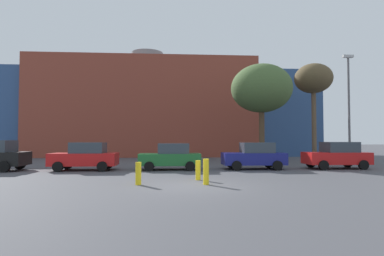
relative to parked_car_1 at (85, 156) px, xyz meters
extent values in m
plane|color=#47474C|center=(6.15, -6.82, -0.85)|extent=(200.00, 200.00, 0.00)
cube|color=brown|center=(2.19, 19.99, 4.61)|extent=(24.86, 13.97, 10.92)
cube|color=#2D4C7F|center=(-13.97, 19.99, 4.01)|extent=(7.46, 12.58, 9.72)
cube|color=#2D4C7F|center=(18.35, 19.99, 4.01)|extent=(7.46, 12.58, 9.72)
cylinder|color=slate|center=(2.19, 19.99, 11.07)|extent=(4.00, 4.00, 2.00)
cylinder|color=black|center=(-4.31, -0.93, -0.53)|extent=(0.65, 0.22, 0.65)
cylinder|color=black|center=(-4.31, 0.93, -0.53)|extent=(0.65, 0.22, 0.65)
cube|color=red|center=(-0.06, 0.00, -0.17)|extent=(3.95, 1.69, 0.75)
cube|color=#333D47|center=(0.17, 0.00, 0.53)|extent=(1.98, 1.51, 0.66)
cylinder|color=black|center=(-1.33, -0.87, -0.55)|extent=(0.60, 0.21, 0.60)
cylinder|color=black|center=(-1.33, 0.87, -0.55)|extent=(0.60, 0.21, 0.60)
cylinder|color=black|center=(1.21, -0.87, -0.55)|extent=(0.60, 0.21, 0.60)
cylinder|color=black|center=(1.21, 0.87, -0.55)|extent=(0.60, 0.21, 0.60)
cube|color=#1E662D|center=(5.17, 0.00, -0.20)|extent=(3.81, 1.63, 0.72)
cube|color=#333D47|center=(5.39, 0.00, 0.48)|extent=(1.90, 1.45, 0.63)
cylinder|color=black|center=(3.95, -0.84, -0.56)|extent=(0.58, 0.20, 0.58)
cylinder|color=black|center=(3.95, 0.84, -0.56)|extent=(0.58, 0.20, 0.58)
cylinder|color=black|center=(6.39, -0.84, -0.56)|extent=(0.58, 0.20, 0.58)
cylinder|color=black|center=(6.39, 0.84, -0.56)|extent=(0.58, 0.20, 0.58)
cube|color=navy|center=(10.47, 0.00, -0.18)|extent=(3.92, 1.68, 0.75)
cube|color=#333D47|center=(10.71, 0.00, 0.52)|extent=(1.96, 1.49, 0.65)
cylinder|color=black|center=(9.21, -0.86, -0.55)|extent=(0.60, 0.21, 0.60)
cylinder|color=black|center=(9.21, 0.86, -0.55)|extent=(0.60, 0.21, 0.60)
cylinder|color=black|center=(11.73, -0.86, -0.55)|extent=(0.60, 0.21, 0.60)
cylinder|color=black|center=(11.73, 0.86, -0.55)|extent=(0.60, 0.21, 0.60)
cube|color=red|center=(15.91, 0.00, -0.17)|extent=(3.99, 1.71, 0.76)
cube|color=#333D47|center=(16.15, 0.00, 0.54)|extent=(1.99, 1.52, 0.66)
cylinder|color=black|center=(14.63, -0.87, -0.55)|extent=(0.61, 0.21, 0.61)
cylinder|color=black|center=(14.63, 0.87, -0.55)|extent=(0.61, 0.21, 0.61)
cylinder|color=black|center=(17.20, -0.87, -0.55)|extent=(0.61, 0.21, 0.61)
cylinder|color=black|center=(17.20, 0.87, -0.55)|extent=(0.61, 0.21, 0.61)
cylinder|color=brown|center=(18.61, 8.68, 2.49)|extent=(0.42, 0.42, 6.68)
ellipsoid|color=brown|center=(18.61, 8.68, 6.79)|extent=(3.48, 3.48, 2.79)
cylinder|color=brown|center=(12.59, 5.23, 1.50)|extent=(0.45, 0.45, 4.70)
ellipsoid|color=#476033|center=(12.59, 5.23, 5.21)|extent=(4.94, 4.94, 3.95)
cylinder|color=yellow|center=(3.89, -6.35, -0.38)|extent=(0.24, 0.24, 0.94)
cylinder|color=yellow|center=(6.71, -6.48, -0.31)|extent=(0.24, 0.24, 1.07)
cylinder|color=yellow|center=(6.51, -4.98, -0.40)|extent=(0.24, 0.24, 0.91)
cylinder|color=#59595E|center=(18.70, 3.08, 3.19)|extent=(0.16, 0.16, 8.08)
cube|color=#B2B2B2|center=(18.70, 3.08, 7.38)|extent=(0.80, 0.24, 0.20)
camera|label=1|loc=(5.25, -19.40, 1.04)|focal=28.94mm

